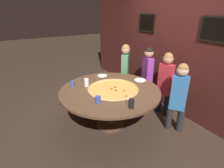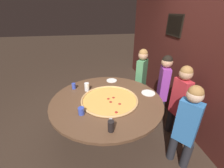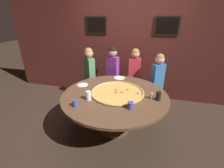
# 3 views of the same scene
# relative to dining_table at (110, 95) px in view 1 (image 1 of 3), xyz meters

# --- Properties ---
(ground_plane) EXTENTS (24.00, 24.00, 0.00)m
(ground_plane) POSITION_rel_dining_table_xyz_m (0.00, 0.00, -0.63)
(ground_plane) COLOR #38281E
(back_wall) EXTENTS (6.40, 0.08, 2.60)m
(back_wall) POSITION_rel_dining_table_xyz_m (0.00, 1.48, 0.68)
(back_wall) COLOR #4C1E19
(back_wall) RESTS_ON ground_plane
(dining_table) EXTENTS (1.76, 1.76, 0.74)m
(dining_table) POSITION_rel_dining_table_xyz_m (0.00, 0.00, 0.00)
(dining_table) COLOR brown
(dining_table) RESTS_ON ground_plane
(giant_pizza) EXTENTS (0.90, 0.90, 0.03)m
(giant_pizza) POSITION_rel_dining_table_xyz_m (0.04, 0.04, 0.13)
(giant_pizza) COLOR #E5A84C
(giant_pizza) RESTS_ON dining_table
(drink_cup_far_left) EXTENTS (0.08, 0.08, 0.14)m
(drink_cup_far_left) POSITION_rel_dining_table_xyz_m (0.69, -0.05, 0.18)
(drink_cup_far_left) COLOR black
(drink_cup_far_left) RESTS_ON dining_table
(drink_cup_front_edge) EXTENTS (0.08, 0.08, 0.14)m
(drink_cup_front_edge) POSITION_rel_dining_table_xyz_m (-0.34, -0.30, 0.18)
(drink_cup_front_edge) COLOR white
(drink_cup_front_edge) RESTS_ON dining_table
(drink_cup_centre_back) EXTENTS (0.08, 0.08, 0.10)m
(drink_cup_centre_back) POSITION_rel_dining_table_xyz_m (0.31, -0.39, 0.16)
(drink_cup_centre_back) COLOR #384CB7
(drink_cup_centre_back) RESTS_ON dining_table
(drink_cup_near_right) EXTENTS (0.07, 0.07, 0.10)m
(drink_cup_near_right) POSITION_rel_dining_table_xyz_m (-0.45, -0.53, 0.17)
(drink_cup_near_right) COLOR #384CB7
(drink_cup_near_right) RESTS_ON dining_table
(white_plate_left_side) EXTENTS (0.23, 0.23, 0.01)m
(white_plate_left_side) POSITION_rel_dining_table_xyz_m (-0.07, 0.73, 0.12)
(white_plate_left_side) COLOR white
(white_plate_left_side) RESTS_ON dining_table
(white_plate_far_back) EXTENTS (0.21, 0.21, 0.01)m
(white_plate_far_back) POSITION_rel_dining_table_xyz_m (-0.67, 0.20, 0.12)
(white_plate_far_back) COLOR white
(white_plate_far_back) RESTS_ON dining_table
(condiment_shaker) EXTENTS (0.04, 0.04, 0.10)m
(condiment_shaker) POSITION_rel_dining_table_xyz_m (0.60, -0.03, 0.16)
(condiment_shaker) COLOR silver
(condiment_shaker) RESTS_ON dining_table
(diner_far_right) EXTENTS (0.34, 0.19, 1.30)m
(diner_far_right) POSITION_rel_dining_table_xyz_m (0.19, 1.16, 0.11)
(diner_far_right) COLOR #232328
(diner_far_right) RESTS_ON ground_plane
(diner_side_right) EXTENTS (0.35, 0.21, 1.31)m
(diner_side_right) POSITION_rel_dining_table_xyz_m (-0.32, 1.13, 0.12)
(diner_side_right) COLOR #232328
(diner_side_right) RESTS_ON ground_plane
(diner_centre_back) EXTENTS (0.32, 0.28, 1.26)m
(diner_centre_back) POSITION_rel_dining_table_xyz_m (0.71, 0.93, 0.09)
(diner_centre_back) COLOR #232328
(diner_centre_back) RESTS_ON ground_plane
(diner_far_left) EXTENTS (0.32, 0.31, 1.32)m
(diner_far_left) POSITION_rel_dining_table_xyz_m (-0.79, 0.86, 0.12)
(diner_far_left) COLOR #232328
(diner_far_left) RESTS_ON ground_plane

